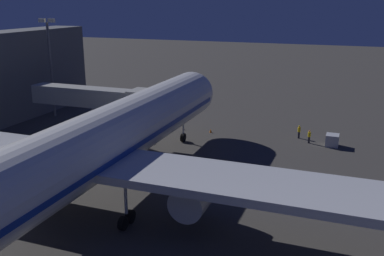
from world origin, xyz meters
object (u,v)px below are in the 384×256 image
(traffic_cone_nose_port, at_px, (211,131))
(ground_crew_by_belt_loader, at_px, (299,131))
(airliner_at_gate, at_px, (86,152))
(jet_bridge, at_px, (103,98))
(traffic_cone_nose_starboard, at_px, (183,128))
(apron_floodlight_mast, at_px, (50,60))
(baggage_container_near_belt, at_px, (332,140))
(ground_crew_marshaller_fwd, at_px, (309,136))

(traffic_cone_nose_port, bearing_deg, ground_crew_by_belt_loader, -172.23)
(airliner_at_gate, relative_size, jet_bridge, 3.24)
(jet_bridge, relative_size, traffic_cone_nose_starboard, 33.58)
(airliner_at_gate, height_order, apron_floodlight_mast, airliner_at_gate)
(baggage_container_near_belt, height_order, traffic_cone_nose_starboard, baggage_container_near_belt)
(jet_bridge, distance_m, ground_crew_marshaller_fwd, 28.59)
(apron_floodlight_mast, distance_m, ground_crew_marshaller_fwd, 42.74)
(jet_bridge, relative_size, traffic_cone_nose_port, 33.58)
(jet_bridge, relative_size, ground_crew_marshaller_fwd, 9.90)
(jet_bridge, xyz_separation_m, ground_crew_by_belt_loader, (-24.96, -11.06, -5.09))
(airliner_at_gate, distance_m, apron_floodlight_mast, 38.22)
(baggage_container_near_belt, xyz_separation_m, ground_crew_by_belt_loader, (4.64, -1.97, 0.26))
(ground_crew_by_belt_loader, bearing_deg, jet_bridge, 23.90)
(jet_bridge, bearing_deg, airliner_at_gate, 118.03)
(ground_crew_by_belt_loader, bearing_deg, ground_crew_marshaller_fwd, 131.64)
(apron_floodlight_mast, height_order, ground_crew_by_belt_loader, apron_floodlight_mast)
(apron_floodlight_mast, xyz_separation_m, ground_crew_by_belt_loader, (-40.31, -1.86, -8.38))
(jet_bridge, distance_m, ground_crew_by_belt_loader, 27.77)
(ground_crew_marshaller_fwd, xyz_separation_m, traffic_cone_nose_port, (14.21, -0.08, -0.76))
(apron_floodlight_mast, relative_size, traffic_cone_nose_starboard, 29.23)
(traffic_cone_nose_port, bearing_deg, baggage_container_near_belt, 179.18)
(ground_crew_by_belt_loader, relative_size, traffic_cone_nose_starboard, 3.50)
(ground_crew_by_belt_loader, xyz_separation_m, traffic_cone_nose_port, (12.61, 1.72, -0.79))
(apron_floodlight_mast, distance_m, baggage_container_near_belt, 45.77)
(traffic_cone_nose_port, distance_m, traffic_cone_nose_starboard, 4.40)
(airliner_at_gate, xyz_separation_m, jet_bridge, (10.15, -19.07, 0.12))
(airliner_at_gate, bearing_deg, jet_bridge, -61.97)
(apron_floodlight_mast, bearing_deg, traffic_cone_nose_port, -179.70)
(ground_crew_by_belt_loader, relative_size, ground_crew_marshaller_fwd, 1.03)
(baggage_container_near_belt, bearing_deg, traffic_cone_nose_starboard, -0.65)
(traffic_cone_nose_starboard, bearing_deg, jet_bridge, 49.61)
(ground_crew_marshaller_fwd, relative_size, traffic_cone_nose_port, 3.39)
(airliner_at_gate, bearing_deg, ground_crew_by_belt_loader, -116.18)
(airliner_at_gate, height_order, baggage_container_near_belt, airliner_at_gate)
(airliner_at_gate, bearing_deg, baggage_container_near_belt, -124.62)
(apron_floodlight_mast, xyz_separation_m, traffic_cone_nose_starboard, (-23.30, -0.14, -9.17))
(jet_bridge, xyz_separation_m, ground_crew_marshaller_fwd, (-26.55, -9.27, -5.12))
(jet_bridge, relative_size, apron_floodlight_mast, 1.15)
(ground_crew_marshaller_fwd, distance_m, traffic_cone_nose_starboard, 18.62)
(apron_floodlight_mast, relative_size, ground_crew_marshaller_fwd, 8.61)
(baggage_container_near_belt, bearing_deg, traffic_cone_nose_port, -0.82)
(airliner_at_gate, distance_m, jet_bridge, 21.60)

